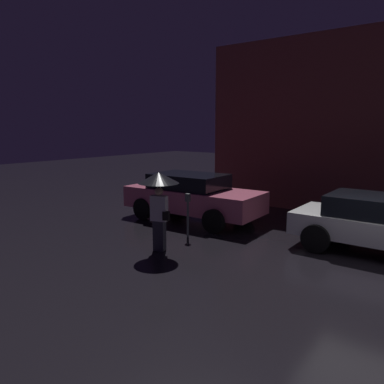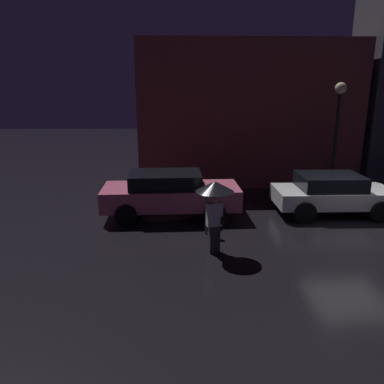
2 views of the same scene
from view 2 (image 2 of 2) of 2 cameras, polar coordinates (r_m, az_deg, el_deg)
name	(u,v)px [view 2 (image 2 of 2)]	position (r m, az deg, el deg)	size (l,w,h in m)	color
ground_plane	(355,229)	(12.86, 23.55, -5.22)	(60.00, 60.00, 0.00)	black
building_facade_left	(247,114)	(17.63, 8.32, 11.71)	(9.68, 3.00, 6.26)	brown
parked_car_pink	(170,193)	(12.79, -3.38, -0.14)	(4.66, 2.05, 1.53)	#DB6684
parked_car_white	(332,193)	(13.90, 20.56, -0.12)	(4.03, 2.05, 1.41)	silver
pedestrian_with_umbrella	(215,197)	(9.71, 3.49, -0.71)	(1.00, 1.00, 1.98)	#383842
parking_meter	(206,210)	(11.19, 2.17, -2.70)	(0.12, 0.10, 1.24)	#4C5154
street_lamp_near	(338,116)	(16.11, 21.35, 10.74)	(0.45, 0.45, 4.49)	black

